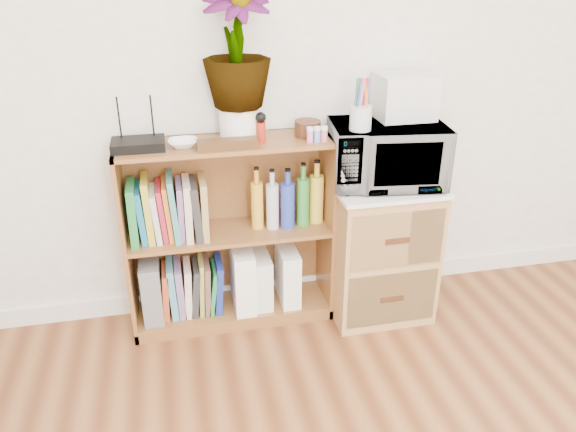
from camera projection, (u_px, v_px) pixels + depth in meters
name	position (u px, v px, depth m)	size (l,w,h in m)	color
skirting_board	(293.00, 285.00, 3.12)	(4.00, 0.02, 0.10)	white
bookshelf	(230.00, 235.00, 2.75)	(1.00, 0.30, 0.95)	brown
wicker_unit	(378.00, 249.00, 2.88)	(0.50, 0.45, 0.70)	#9E7542
microwave	(386.00, 154.00, 2.65)	(0.53, 0.36, 0.29)	white
pen_cup	(361.00, 118.00, 2.48)	(0.10, 0.10, 0.11)	silver
small_appliance	(404.00, 96.00, 2.64)	(0.26, 0.22, 0.21)	silver
router	(138.00, 144.00, 2.45)	(0.23, 0.16, 0.04)	black
white_bowl	(183.00, 143.00, 2.48)	(0.13, 0.13, 0.03)	white
plant_pot	(239.00, 123.00, 2.54)	(0.18, 0.18, 0.15)	white
potted_plant	(236.00, 46.00, 2.40)	(0.30, 0.30, 0.53)	#3C7A30
trinket_box	(227.00, 144.00, 2.45)	(0.27, 0.07, 0.04)	#3A2010
kokeshi_doll	(261.00, 132.00, 2.52)	(0.04, 0.04, 0.09)	#9D2313
wooden_bowl	(308.00, 128.00, 2.61)	(0.12, 0.12, 0.07)	#391F0F
paint_jars	(317.00, 137.00, 2.53)	(0.10, 0.04, 0.05)	pink
file_box	(152.00, 287.00, 2.78)	(0.09, 0.25, 0.31)	slate
magazine_holder_left	(243.00, 277.00, 2.85)	(0.10, 0.26, 0.33)	white
magazine_holder_mid	(261.00, 279.00, 2.88)	(0.09, 0.22, 0.28)	white
magazine_holder_right	(288.00, 274.00, 2.91)	(0.09, 0.24, 0.30)	white
cookbooks	(169.00, 209.00, 2.62)	(0.36, 0.20, 0.31)	#228239
liquor_bottles	(298.00, 196.00, 2.74)	(0.45, 0.07, 0.31)	gold
lower_books	(192.00, 287.00, 2.83)	(0.31, 0.19, 0.29)	#BC4821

